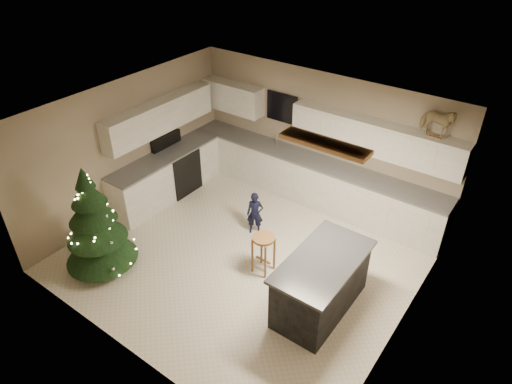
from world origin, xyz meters
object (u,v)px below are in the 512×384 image
christmas_tree (96,229)px  rocking_horse (437,122)px  island (321,284)px  bar_stool (263,245)px  toddler (255,214)px

christmas_tree → rocking_horse: bearing=45.2°
island → rocking_horse: (0.50, 2.58, 1.79)m
bar_stool → christmas_tree: christmas_tree is taller
bar_stool → rocking_horse: bearing=55.6°
island → bar_stool: island is taller
island → rocking_horse: bearing=79.1°
bar_stool → christmas_tree: bearing=-146.1°
rocking_horse → bar_stool: bearing=149.1°
bar_stool → christmas_tree: (-2.24, -1.51, 0.27)m
christmas_tree → rocking_horse: rocking_horse is taller
bar_stool → toddler: size_ratio=0.84×
island → toddler: size_ratio=2.02×
bar_stool → christmas_tree: 2.71m
christmas_tree → toddler: (1.53, 2.25, -0.38)m
bar_stool → rocking_horse: size_ratio=1.18×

